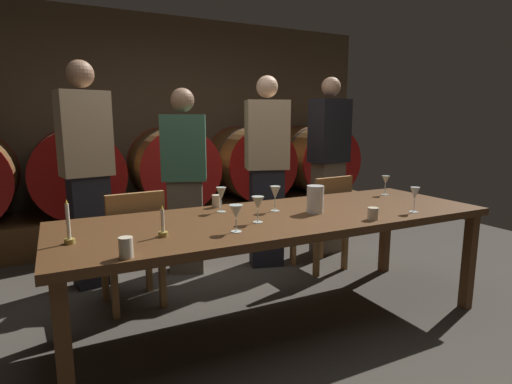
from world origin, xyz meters
TOP-DOWN VIEW (x-y plane):
  - ground_plane at (0.00, 0.00)m, footprint 7.66×7.66m
  - back_wall at (0.00, 3.01)m, footprint 5.89×0.24m
  - barrel_shelf at (0.00, 2.46)m, footprint 5.30×0.90m
  - wine_barrel_left at (-1.03, 2.46)m, footprint 0.93×0.90m
  - wine_barrel_center at (0.02, 2.46)m, footprint 0.93×0.90m
  - wine_barrel_right at (1.04, 2.46)m, footprint 0.93×0.90m
  - wine_barrel_far_right at (2.06, 2.46)m, footprint 0.93×0.90m
  - dining_table at (0.07, -0.06)m, footprint 2.83×0.96m
  - chair_left at (-0.77, 0.60)m, footprint 0.43×0.43m
  - chair_right at (0.93, 0.63)m, footprint 0.44×0.44m
  - guest_far_left at (-1.01, 1.20)m, footprint 0.42×0.31m
  - guest_center_left at (-0.22, 1.15)m, footprint 0.44×0.36m
  - guest_center_right at (0.52, 0.98)m, footprint 0.43×0.34m
  - guest_far_right at (1.27, 1.05)m, footprint 0.41×0.29m
  - candle_left at (-1.20, -0.14)m, footprint 0.05×0.05m
  - candle_right at (-0.75, -0.22)m, footprint 0.05×0.05m
  - pitcher at (0.30, -0.11)m, footprint 0.11×0.11m
  - wine_glass_far_left at (-0.36, -0.31)m, footprint 0.08×0.08m
  - wine_glass_left at (-0.25, 0.19)m, footprint 0.07×0.07m
  - wine_glass_center_left at (-0.16, -0.18)m, footprint 0.08×0.08m
  - wine_glass_center_right at (0.09, 0.05)m, footprint 0.07×0.07m
  - wine_glass_right at (0.91, -0.40)m, footprint 0.06×0.06m
  - wine_glass_far_right at (1.20, 0.18)m, footprint 0.06×0.06m
  - cup_left at (-0.98, -0.49)m, footprint 0.06×0.06m
  - cup_center at (-0.23, 0.34)m, footprint 0.06×0.06m
  - cup_right at (0.52, -0.43)m, footprint 0.07×0.07m

SIDE VIEW (x-z plane):
  - ground_plane at x=0.00m, z-range 0.00..0.00m
  - barrel_shelf at x=0.00m, z-range 0.00..0.36m
  - chair_left at x=-0.77m, z-range 0.05..0.93m
  - chair_right at x=0.93m, z-range 0.05..0.93m
  - dining_table at x=0.07m, z-range 0.32..1.08m
  - cup_right at x=0.52m, z-range 0.76..0.83m
  - cup_center at x=-0.23m, z-range 0.76..0.85m
  - candle_right at x=-0.75m, z-range 0.72..0.89m
  - cup_left at x=-0.98m, z-range 0.76..0.85m
  - wine_barrel_left at x=-1.03m, z-range 0.35..1.28m
  - wine_barrel_center at x=0.02m, z-range 0.35..1.28m
  - wine_barrel_right at x=1.04m, z-range 0.35..1.28m
  - wine_barrel_far_right at x=2.06m, z-range 0.35..1.28m
  - candle_left at x=-1.20m, z-range 0.71..0.94m
  - guest_center_left at x=-0.22m, z-range 0.02..1.66m
  - pitcher at x=0.30m, z-range 0.76..0.94m
  - wine_glass_far_left at x=-0.36m, z-range 0.79..0.95m
  - wine_glass_center_left at x=-0.16m, z-range 0.80..0.96m
  - wine_glass_far_right at x=1.20m, z-range 0.80..0.96m
  - wine_glass_left at x=-0.25m, z-range 0.79..0.96m
  - wine_glass_right at x=0.91m, z-range 0.80..0.97m
  - wine_glass_center_right at x=0.09m, z-range 0.80..0.97m
  - guest_center_right at x=0.52m, z-range 0.02..1.79m
  - guest_far_right at x=1.27m, z-range 0.02..1.81m
  - guest_far_left at x=-1.01m, z-range 0.03..1.86m
  - back_wall at x=0.00m, z-range 0.00..2.65m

